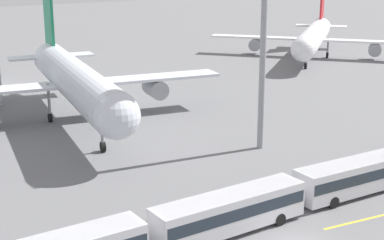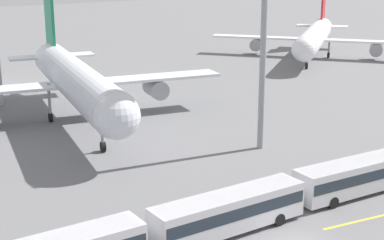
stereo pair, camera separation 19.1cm
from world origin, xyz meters
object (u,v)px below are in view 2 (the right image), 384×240
object	(u,v)px
airliner_at_gate_far	(74,79)
floodlight_mast	(264,11)
shuttle_bus_2	(358,174)
airliner_parked_remote	(315,36)
shuttle_bus_1	(229,210)

from	to	relation	value
airliner_at_gate_far	floodlight_mast	size ratio (longest dim) A/B	1.78
airliner_at_gate_far	floodlight_mast	xyz separation A→B (m)	(11.96, -21.39, 9.31)
shuttle_bus_2	airliner_at_gate_far	bearing A→B (deg)	109.94
airliner_at_gate_far	shuttle_bus_2	size ratio (longest dim) A/B	3.21
airliner_parked_remote	shuttle_bus_1	world-z (taller)	airliner_parked_remote
airliner_at_gate_far	airliner_parked_remote	size ratio (longest dim) A/B	1.16
shuttle_bus_2	floodlight_mast	bearing A→B (deg)	87.96
airliner_parked_remote	shuttle_bus_2	bearing A→B (deg)	8.85
airliner_parked_remote	shuttle_bus_1	bearing A→B (deg)	1.61
airliner_parked_remote	airliner_at_gate_far	bearing A→B (deg)	-22.21
airliner_parked_remote	shuttle_bus_1	distance (m)	82.23
airliner_at_gate_far	floodlight_mast	distance (m)	26.22
floodlight_mast	airliner_parked_remote	bearing A→B (deg)	39.08
shuttle_bus_1	floodlight_mast	size ratio (longest dim) A/B	0.55
shuttle_bus_1	floodlight_mast	distance (m)	24.37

